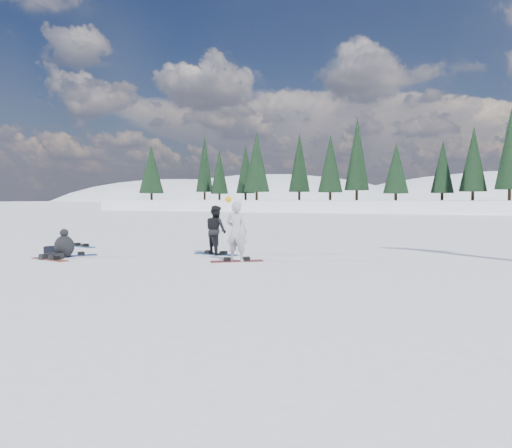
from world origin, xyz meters
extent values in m
plane|color=white|center=(0.00, 0.00, 0.00)|extent=(420.00, 420.00, 0.00)
cube|color=white|center=(0.00, 55.00, -1.00)|extent=(90.00, 14.00, 5.00)
ellipsoid|color=white|center=(-70.00, 170.00, -13.61)|extent=(143.00, 110.00, 49.50)
ellipsoid|color=white|center=(-140.00, 210.00, -14.30)|extent=(169.00, 130.00, 52.00)
cone|color=black|center=(-38.00, 55.00, 5.25)|extent=(3.20, 3.20, 7.50)
cone|color=black|center=(-33.53, 55.00, 5.25)|extent=(3.20, 3.20, 7.50)
cone|color=black|center=(-29.06, 55.00, 5.25)|extent=(3.20, 3.20, 7.50)
cone|color=black|center=(-24.59, 55.00, 5.25)|extent=(3.20, 3.20, 7.50)
cone|color=black|center=(-20.12, 55.00, 5.25)|extent=(3.20, 3.20, 7.50)
cone|color=black|center=(-15.65, 55.00, 5.25)|extent=(3.20, 3.20, 7.50)
cone|color=black|center=(-11.18, 55.00, 5.25)|extent=(3.20, 3.20, 7.50)
cone|color=black|center=(-6.71, 55.00, 5.25)|extent=(3.20, 3.20, 7.50)
cone|color=black|center=(-2.24, 55.00, 5.25)|extent=(3.20, 3.20, 7.50)
cone|color=black|center=(2.24, 55.00, 5.25)|extent=(3.20, 3.20, 7.50)
cone|color=black|center=(6.71, 55.00, 5.25)|extent=(3.20, 3.20, 7.50)
imported|color=#AEADB3|center=(1.70, 1.56, 0.86)|extent=(0.66, 0.45, 1.73)
sphere|color=#F4B10C|center=(1.50, 1.44, 1.78)|extent=(0.18, 0.18, 0.18)
imported|color=black|center=(0.30, 2.85, 0.79)|extent=(0.97, 0.90, 1.58)
ellipsoid|color=black|center=(-3.53, 0.24, 0.35)|extent=(0.69, 0.61, 0.66)
sphere|color=black|center=(-3.53, 0.24, 0.76)|extent=(0.25, 0.25, 0.25)
cube|color=black|center=(-3.37, -0.23, 0.08)|extent=(0.31, 0.60, 0.17)
cube|color=black|center=(-3.68, -0.23, 0.08)|extent=(0.18, 0.58, 0.17)
cube|color=black|center=(-4.23, 0.44, 0.15)|extent=(0.49, 0.36, 0.30)
cube|color=maroon|center=(1.70, 1.56, 0.01)|extent=(1.37, 1.12, 0.03)
cube|color=#1C4E9D|center=(0.30, 2.85, 0.01)|extent=(1.51, 0.34, 0.03)
cube|color=#1A538F|center=(-5.56, 3.02, 0.01)|extent=(1.52, 0.65, 0.03)
cube|color=maroon|center=(-3.48, -0.38, 0.01)|extent=(1.53, 0.56, 0.03)
cube|color=navy|center=(-3.55, 0.56, 0.01)|extent=(1.08, 1.40, 0.03)
camera|label=1|loc=(8.11, -11.07, 1.82)|focal=35.00mm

